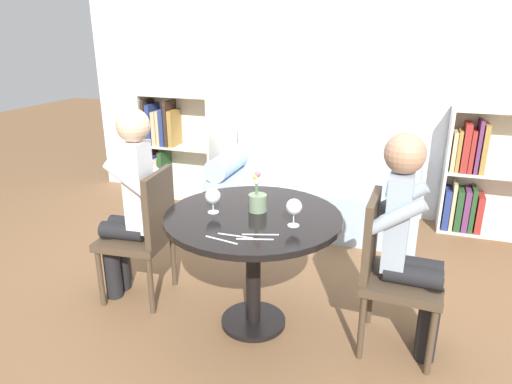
{
  "coord_description": "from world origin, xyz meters",
  "views": [
    {
      "loc": [
        0.81,
        -2.28,
        1.73
      ],
      "look_at": [
        0.0,
        0.05,
        0.85
      ],
      "focal_mm": 32.0,
      "sensor_mm": 36.0,
      "label": 1
    }
  ],
  "objects_px": {
    "chair_left": "(145,230)",
    "chair_right": "(390,268)",
    "wine_glass_left": "(213,197)",
    "wine_glass_right": "(294,208)",
    "bookshelf_left": "(172,145)",
    "couch": "(314,191)",
    "person_right": "(410,241)",
    "flower_vase": "(258,199)",
    "bookshelf_right": "(480,177)",
    "person_left": "(130,201)"
  },
  "relations": [
    {
      "from": "bookshelf_right",
      "to": "chair_right",
      "type": "height_order",
      "value": "bookshelf_right"
    },
    {
      "from": "chair_right",
      "to": "wine_glass_left",
      "type": "bearing_deg",
      "value": 98.19
    },
    {
      "from": "flower_vase",
      "to": "bookshelf_right",
      "type": "bearing_deg",
      "value": 53.6
    },
    {
      "from": "chair_left",
      "to": "person_right",
      "type": "relative_size",
      "value": 0.72
    },
    {
      "from": "wine_glass_left",
      "to": "flower_vase",
      "type": "relative_size",
      "value": 0.6
    },
    {
      "from": "wine_glass_right",
      "to": "flower_vase",
      "type": "distance_m",
      "value": 0.29
    },
    {
      "from": "person_right",
      "to": "flower_vase",
      "type": "height_order",
      "value": "person_right"
    },
    {
      "from": "bookshelf_left",
      "to": "chair_right",
      "type": "xyz_separation_m",
      "value": [
        2.41,
        -1.91,
        -0.07
      ]
    },
    {
      "from": "wine_glass_left",
      "to": "bookshelf_right",
      "type": "bearing_deg",
      "value": 50.84
    },
    {
      "from": "chair_right",
      "to": "person_right",
      "type": "height_order",
      "value": "person_right"
    },
    {
      "from": "wine_glass_left",
      "to": "person_right",
      "type": "bearing_deg",
      "value": 5.62
    },
    {
      "from": "person_right",
      "to": "flower_vase",
      "type": "xyz_separation_m",
      "value": [
        -0.86,
        -0.0,
        0.13
      ]
    },
    {
      "from": "bookshelf_right",
      "to": "wine_glass_right",
      "type": "xyz_separation_m",
      "value": [
        -1.16,
        -2.06,
        0.32
      ]
    },
    {
      "from": "person_right",
      "to": "wine_glass_right",
      "type": "relative_size",
      "value": 8.14
    },
    {
      "from": "chair_right",
      "to": "person_left",
      "type": "height_order",
      "value": "person_left"
    },
    {
      "from": "person_left",
      "to": "person_right",
      "type": "xyz_separation_m",
      "value": [
        1.72,
        0.01,
        -0.02
      ]
    },
    {
      "from": "couch",
      "to": "chair_right",
      "type": "distance_m",
      "value": 1.83
    },
    {
      "from": "person_left",
      "to": "wine_glass_right",
      "type": "relative_size",
      "value": 8.41
    },
    {
      "from": "couch",
      "to": "bookshelf_left",
      "type": "xyz_separation_m",
      "value": [
        -1.64,
        0.26,
        0.25
      ]
    },
    {
      "from": "bookshelf_right",
      "to": "flower_vase",
      "type": "distance_m",
      "value": 2.4
    },
    {
      "from": "bookshelf_right",
      "to": "chair_left",
      "type": "relative_size",
      "value": 1.24
    },
    {
      "from": "person_right",
      "to": "wine_glass_left",
      "type": "bearing_deg",
      "value": 97.45
    },
    {
      "from": "couch",
      "to": "bookshelf_right",
      "type": "xyz_separation_m",
      "value": [
        1.42,
        0.26,
        0.2
      ]
    },
    {
      "from": "bookshelf_left",
      "to": "chair_right",
      "type": "bearing_deg",
      "value": -38.4
    },
    {
      "from": "bookshelf_left",
      "to": "person_left",
      "type": "xyz_separation_m",
      "value": [
        0.77,
        -1.93,
        0.13
      ]
    },
    {
      "from": "flower_vase",
      "to": "bookshelf_left",
      "type": "bearing_deg",
      "value": 130.56
    },
    {
      "from": "couch",
      "to": "person_right",
      "type": "distance_m",
      "value": 1.9
    },
    {
      "from": "person_right",
      "to": "couch",
      "type": "bearing_deg",
      "value": 29.4
    },
    {
      "from": "bookshelf_left",
      "to": "wine_glass_right",
      "type": "relative_size",
      "value": 7.25
    },
    {
      "from": "chair_left",
      "to": "chair_right",
      "type": "relative_size",
      "value": 1.0
    },
    {
      "from": "couch",
      "to": "person_left",
      "type": "xyz_separation_m",
      "value": [
        -0.86,
        -1.67,
        0.38
      ]
    },
    {
      "from": "chair_left",
      "to": "wine_glass_right",
      "type": "relative_size",
      "value": 5.86
    },
    {
      "from": "chair_left",
      "to": "chair_right",
      "type": "xyz_separation_m",
      "value": [
        1.55,
        0.0,
        0.0
      ]
    },
    {
      "from": "person_left",
      "to": "bookshelf_left",
      "type": "bearing_deg",
      "value": -163.47
    },
    {
      "from": "chair_right",
      "to": "wine_glass_left",
      "type": "height_order",
      "value": "chair_right"
    },
    {
      "from": "person_left",
      "to": "person_right",
      "type": "bearing_deg",
      "value": 85.13
    },
    {
      "from": "bookshelf_left",
      "to": "chair_right",
      "type": "height_order",
      "value": "bookshelf_left"
    },
    {
      "from": "wine_glass_right",
      "to": "person_right",
      "type": "bearing_deg",
      "value": 13.18
    },
    {
      "from": "person_left",
      "to": "flower_vase",
      "type": "distance_m",
      "value": 0.88
    },
    {
      "from": "chair_left",
      "to": "flower_vase",
      "type": "bearing_deg",
      "value": 84.61
    },
    {
      "from": "wine_glass_right",
      "to": "bookshelf_left",
      "type": "bearing_deg",
      "value": 132.63
    },
    {
      "from": "bookshelf_right",
      "to": "person_right",
      "type": "height_order",
      "value": "person_right"
    },
    {
      "from": "bookshelf_right",
      "to": "chair_left",
      "type": "height_order",
      "value": "bookshelf_right"
    },
    {
      "from": "wine_glass_left",
      "to": "wine_glass_right",
      "type": "bearing_deg",
      "value": -3.99
    },
    {
      "from": "bookshelf_right",
      "to": "chair_right",
      "type": "bearing_deg",
      "value": -108.59
    },
    {
      "from": "bookshelf_left",
      "to": "bookshelf_right",
      "type": "xyz_separation_m",
      "value": [
        3.05,
        0.0,
        -0.05
      ]
    },
    {
      "from": "wine_glass_left",
      "to": "person_left",
      "type": "bearing_deg",
      "value": 171.55
    },
    {
      "from": "chair_right",
      "to": "wine_glass_right",
      "type": "height_order",
      "value": "chair_right"
    },
    {
      "from": "person_right",
      "to": "flower_vase",
      "type": "bearing_deg",
      "value": 91.89
    },
    {
      "from": "bookshelf_left",
      "to": "wine_glass_right",
      "type": "height_order",
      "value": "bookshelf_left"
    }
  ]
}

